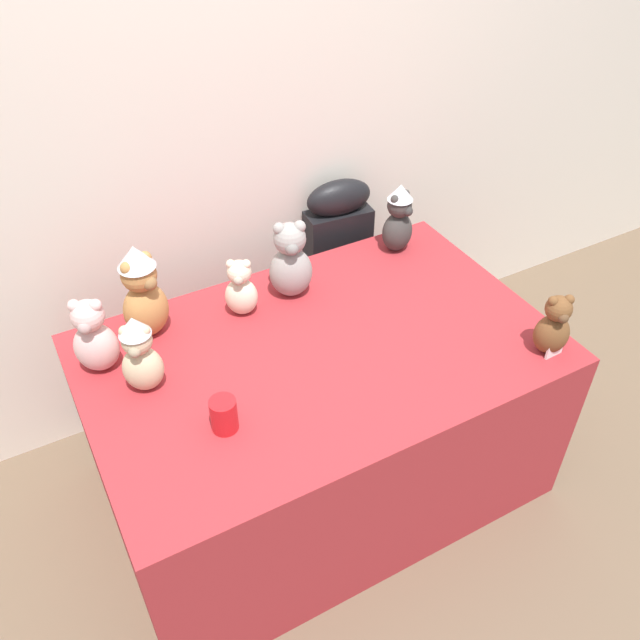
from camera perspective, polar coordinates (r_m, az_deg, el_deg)
name	(u,v)px	position (r m, az deg, el deg)	size (l,w,h in m)	color
ground_plane	(352,525)	(2.63, 2.74, -17.22)	(10.00, 10.00, 0.00)	brown
wall_back	(219,100)	(2.49, -8.67, 18.22)	(7.00, 0.08, 2.60)	silver
display_table	(320,419)	(2.47, 0.00, -8.47)	(1.56, 0.99, 0.71)	maroon
instrument_case	(337,274)	(2.96, 1.50, 4.00)	(0.29, 0.15, 0.93)	black
teddy_bear_cream	(241,289)	(2.32, -6.84, 2.68)	(0.15, 0.14, 0.22)	beige
teddy_bear_ash	(291,262)	(2.37, -2.55, 5.03)	(0.19, 0.17, 0.30)	gray
teddy_bear_sand	(140,354)	(2.07, -15.24, -2.88)	(0.16, 0.15, 0.28)	#CCB78E
teddy_bear_blush	(94,337)	(2.18, -18.89, -1.43)	(0.18, 0.17, 0.27)	beige
teddy_bear_chestnut	(554,326)	(2.27, 19.47, -0.50)	(0.14, 0.13, 0.23)	brown
teddy_bear_caramel	(143,292)	(2.25, -15.02, 2.31)	(0.20, 0.19, 0.35)	#B27A42
teddy_bear_charcoal	(398,219)	(2.63, 6.77, 8.66)	(0.16, 0.14, 0.29)	#383533
party_cup_red	(224,415)	(1.95, -8.27, -8.07)	(0.08, 0.08, 0.11)	red
name_card_front_left	(555,350)	(2.31, 19.53, -2.45)	(0.07, 0.01, 0.05)	white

